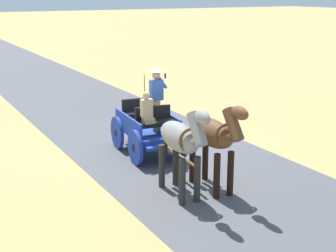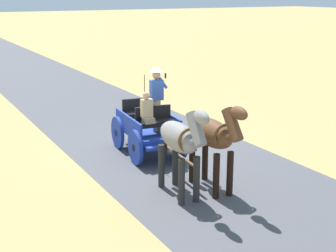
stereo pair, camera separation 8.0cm
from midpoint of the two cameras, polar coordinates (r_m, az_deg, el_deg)
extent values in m
plane|color=tan|center=(14.40, -0.73, -2.62)|extent=(200.00, 200.00, 0.00)
cube|color=#4C4C51|center=(14.39, -0.73, -2.60)|extent=(5.23, 160.00, 0.01)
cube|color=#1E3899|center=(13.79, -2.26, -0.59)|extent=(1.41, 2.31, 0.12)
cube|color=#1E3899|center=(13.92, -0.08, 0.78)|extent=(0.26, 2.09, 0.44)
cube|color=#1E3899|center=(13.52, -4.52, 0.29)|extent=(0.26, 2.09, 0.44)
cube|color=#1E3899|center=(12.74, -0.26, -2.43)|extent=(1.10, 0.34, 0.08)
cube|color=#1E3899|center=(14.92, -3.92, -0.07)|extent=(0.74, 0.27, 0.06)
cube|color=black|center=(13.14, -1.32, 0.33)|extent=(1.05, 0.46, 0.14)
cube|color=black|center=(13.25, -1.62, 1.43)|extent=(1.02, 0.18, 0.44)
cube|color=black|center=(14.13, -3.00, 1.41)|extent=(1.05, 0.46, 0.14)
cube|color=black|center=(14.25, -3.27, 2.43)|extent=(1.02, 0.18, 0.44)
cylinder|color=#1E3899|center=(13.41, 1.54, -1.86)|extent=(0.19, 0.97, 0.96)
cylinder|color=black|center=(13.41, 1.54, -1.86)|extent=(0.14, 0.22, 0.21)
cylinder|color=#1E3899|center=(12.93, -3.69, -2.55)|extent=(0.19, 0.97, 0.96)
cylinder|color=black|center=(12.93, -3.69, -2.55)|extent=(0.14, 0.22, 0.21)
cylinder|color=#1E3899|center=(14.76, -0.98, -0.21)|extent=(0.19, 0.97, 0.96)
cylinder|color=black|center=(14.76, -0.98, -0.21)|extent=(0.14, 0.22, 0.21)
cylinder|color=#1E3899|center=(14.33, -5.79, -0.77)|extent=(0.19, 0.97, 0.96)
cylinder|color=black|center=(14.33, -5.79, -0.77)|extent=(0.14, 0.22, 0.21)
cylinder|color=brown|center=(11.87, 1.61, -3.54)|extent=(0.26, 2.00, 0.07)
cylinder|color=black|center=(12.87, -2.57, 3.20)|extent=(0.02, 0.02, 1.30)
cylinder|color=#998466|center=(13.41, -1.17, 1.22)|extent=(0.22, 0.22, 0.90)
cube|color=#2D4C99|center=(13.25, -1.19, 4.28)|extent=(0.36, 0.25, 0.56)
sphere|color=#9E7051|center=(13.17, -1.20, 5.98)|extent=(0.22, 0.22, 0.22)
cylinder|color=beige|center=(13.16, -1.20, 6.41)|extent=(0.36, 0.36, 0.01)
cylinder|color=beige|center=(13.15, -1.20, 6.63)|extent=(0.20, 0.20, 0.10)
cylinder|color=#2D4C99|center=(13.24, -0.40, 5.07)|extent=(0.27, 0.10, 0.32)
cube|color=black|center=(13.21, -0.13, 5.93)|extent=(0.03, 0.07, 0.14)
cube|color=#998466|center=(12.91, -2.15, 0.68)|extent=(0.31, 0.35, 0.14)
cube|color=tan|center=(12.94, -2.35, 2.13)|extent=(0.32, 0.23, 0.48)
sphere|color=tan|center=(12.86, -2.37, 3.65)|extent=(0.20, 0.20, 0.20)
ellipsoid|color=brown|center=(11.14, 5.31, -0.80)|extent=(0.63, 1.58, 0.64)
cylinder|color=black|center=(11.08, 7.50, -5.59)|extent=(0.15, 0.15, 1.05)
cylinder|color=black|center=(10.89, 5.90, -5.91)|extent=(0.15, 0.15, 1.05)
cylinder|color=black|center=(11.93, 4.57, -3.91)|extent=(0.15, 0.15, 1.05)
cylinder|color=black|center=(11.76, 3.05, -4.19)|extent=(0.15, 0.15, 1.05)
cylinder|color=brown|center=(10.36, 7.82, 0.15)|extent=(0.29, 0.66, 0.73)
ellipsoid|color=brown|center=(10.10, 8.58, 1.51)|extent=(0.24, 0.55, 0.28)
cube|color=black|center=(10.36, 7.76, 0.37)|extent=(0.08, 0.50, 0.56)
cylinder|color=black|center=(11.84, 3.38, -1.29)|extent=(0.11, 0.11, 0.70)
torus|color=brown|center=(10.68, 6.86, -1.12)|extent=(0.55, 0.09, 0.55)
ellipsoid|color=gray|center=(10.78, 1.45, -1.29)|extent=(0.69, 1.60, 0.64)
cylinder|color=#272726|center=(10.68, 3.58, -6.29)|extent=(0.15, 0.15, 1.05)
cylinder|color=#272726|center=(10.53, 1.82, -6.61)|extent=(0.15, 0.15, 1.05)
cylinder|color=#272726|center=(11.59, 1.07, -4.47)|extent=(0.15, 0.15, 1.05)
cylinder|color=#272726|center=(11.45, -0.59, -4.72)|extent=(0.15, 0.15, 1.05)
cylinder|color=gray|center=(9.95, 3.57, -0.38)|extent=(0.31, 0.67, 0.73)
ellipsoid|color=gray|center=(9.68, 4.21, 1.02)|extent=(0.26, 0.56, 0.28)
cube|color=#272726|center=(9.95, 3.52, -0.15)|extent=(0.10, 0.51, 0.56)
cylinder|color=#272726|center=(11.51, -0.16, -1.75)|extent=(0.11, 0.11, 0.70)
torus|color=brown|center=(10.29, 2.77, -1.67)|extent=(0.55, 0.12, 0.55)
camera|label=1|loc=(0.04, -89.82, 0.05)|focal=51.82mm
camera|label=2|loc=(0.04, 90.18, -0.05)|focal=51.82mm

